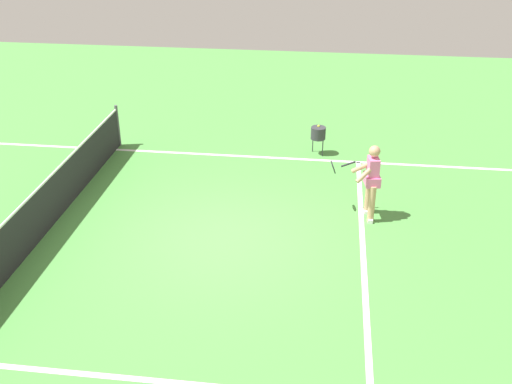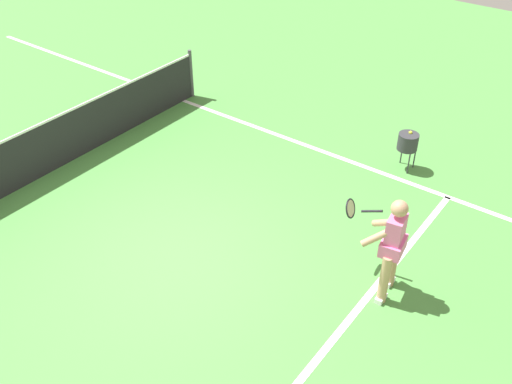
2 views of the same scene
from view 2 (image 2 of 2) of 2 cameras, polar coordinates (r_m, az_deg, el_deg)
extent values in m
plane|color=#4C9342|center=(8.76, -7.49, -6.16)|extent=(28.28, 28.28, 0.00)
cube|color=white|center=(7.65, 7.62, -14.03)|extent=(7.58, 0.10, 0.01)
cube|color=white|center=(11.20, 5.79, 4.25)|extent=(0.10, 19.75, 0.01)
cylinder|color=#4C4C51|center=(12.98, -6.38, 11.44)|extent=(0.08, 0.08, 1.06)
cube|color=#232326|center=(10.74, -21.06, 3.30)|extent=(8.10, 0.02, 0.94)
cube|color=white|center=(10.51, -21.62, 5.56)|extent=(8.10, 0.02, 0.04)
cylinder|color=tan|center=(7.94, 12.43, -8.34)|extent=(0.13, 0.13, 0.78)
cylinder|color=tan|center=(8.20, 13.19, -6.77)|extent=(0.13, 0.13, 0.78)
cube|color=white|center=(8.18, 12.12, -10.12)|extent=(0.20, 0.10, 0.08)
cube|color=white|center=(8.44, 12.87, -8.53)|extent=(0.20, 0.10, 0.08)
cube|color=pink|center=(7.65, 13.45, -3.98)|extent=(0.35, 0.25, 0.52)
cube|color=pink|center=(7.77, 13.25, -5.12)|extent=(0.44, 0.34, 0.20)
sphere|color=tan|center=(7.41, 13.87, -1.59)|extent=(0.22, 0.22, 0.22)
cylinder|color=tan|center=(7.55, 12.06, -4.18)|extent=(0.34, 0.45, 0.37)
cylinder|color=tan|center=(7.78, 12.74, -2.92)|extent=(0.22, 0.48, 0.37)
cylinder|color=black|center=(8.00, 11.27, -1.85)|extent=(0.08, 0.30, 0.14)
torus|color=black|center=(8.09, 9.22, -1.60)|extent=(0.30, 0.16, 0.28)
cylinder|color=beige|center=(8.09, 9.22, -1.60)|extent=(0.25, 0.13, 0.23)
cylinder|color=#333338|center=(10.63, 14.64, 4.78)|extent=(0.36, 0.36, 0.30)
cylinder|color=#333338|center=(10.94, 14.05, 3.69)|extent=(0.02, 0.02, 0.40)
cylinder|color=#333338|center=(10.67, 14.69, 2.68)|extent=(0.02, 0.02, 0.40)
cylinder|color=#333338|center=(10.87, 15.24, 3.25)|extent=(0.02, 0.02, 0.40)
sphere|color=#D1E533|center=(10.59, 14.88, 5.63)|extent=(0.07, 0.07, 0.07)
camera|label=1|loc=(5.95, -111.61, -11.55)|focal=42.68mm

